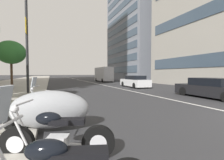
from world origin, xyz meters
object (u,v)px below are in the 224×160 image
Objects in this scene: motorcycle_mid_row at (51,100)px; car_following_behind at (212,88)px; delivery_van_ahead at (104,74)px; street_lamp_with_banners at (33,29)px; motorcycle_nearest_camera at (57,137)px; car_far_down_avenue at (135,82)px; street_tree_near_plaza_corner at (11,53)px; motorcycle_under_tarp at (49,110)px.

car_following_behind is at bearing -165.88° from motorcycle_mid_row.
delivery_van_ahead is at bearing -98.43° from motorcycle_mid_row.
motorcycle_mid_row is 7.47m from street_lamp_with_banners.
motorcycle_nearest_camera is at bearing 159.36° from delivery_van_ahead.
delivery_van_ahead is (13.20, -0.62, 0.86)m from car_far_down_avenue.
car_far_down_avenue is (8.59, -9.31, 0.23)m from motorcycle_mid_row.
motorcycle_mid_row is 0.35× the size of delivery_van_ahead.
street_tree_near_plaza_corner is at bearing -55.59° from motorcycle_mid_row.
car_following_behind is at bearing -138.50° from motorcycle_nearest_camera.
delivery_van_ahead is at bearing -51.58° from street_tree_near_plaza_corner.
street_lamp_with_banners is at bearing 62.30° from car_following_behind.
delivery_van_ahead is 1.29× the size of street_tree_near_plaza_corner.
motorcycle_mid_row is at bearing 155.61° from delivery_van_ahead.
car_far_down_avenue reaches higher than motorcycle_nearest_camera.
car_following_behind is at bearing -154.51° from motorcycle_under_tarp.
car_following_behind is 8.95m from car_far_down_avenue.
street_tree_near_plaza_corner reaches higher than motorcycle_nearest_camera.
car_far_down_avenue is (12.78, -9.22, 0.24)m from motorcycle_nearest_camera.
motorcycle_nearest_camera is 1.50m from motorcycle_under_tarp.
car_far_down_avenue reaches higher than car_following_behind.
motorcycle_under_tarp is at bearing 157.95° from delivery_van_ahead.
street_lamp_with_banners is at bearing -62.53° from motorcycle_mid_row.
delivery_van_ahead is at bearing -0.11° from car_far_down_avenue.
motorcycle_under_tarp is 9.63m from street_lamp_with_banners.
car_far_down_avenue is at bearing -105.70° from motorcycle_nearest_camera.
car_far_down_avenue is at bearing 5.20° from car_following_behind.
street_lamp_with_banners is (-15.98, 11.10, 3.46)m from delivery_van_ahead.
car_following_behind is at bearing -118.99° from street_lamp_with_banners.
street_tree_near_plaza_corner is at bearing 128.54° from delivery_van_ahead.
street_tree_near_plaza_corner is at bearing -56.07° from motorcycle_nearest_camera.
street_lamp_with_banners is (6.15, 11.09, 4.35)m from car_following_behind.
delivery_van_ahead is (22.13, -0.01, 0.90)m from car_following_behind.
motorcycle_nearest_camera is 27.80m from delivery_van_ahead.
motorcycle_under_tarp is 26.46m from delivery_van_ahead.
street_lamp_with_banners is at bearing -70.33° from motorcycle_under_tarp.
street_tree_near_plaza_corner is (15.21, 3.74, 3.34)m from motorcycle_nearest_camera.
motorcycle_nearest_camera is at bearing 107.22° from motorcycle_under_tarp.
car_following_behind is 22.15m from delivery_van_ahead.
motorcycle_under_tarp is 14.67m from car_far_down_avenue.
motorcycle_under_tarp is 2.71m from motorcycle_mid_row.
car_far_down_avenue is at bearing 177.42° from delivery_van_ahead.
motorcycle_under_tarp is 0.47× the size of car_far_down_avenue.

